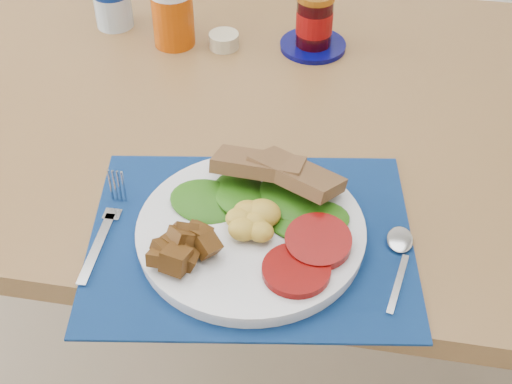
% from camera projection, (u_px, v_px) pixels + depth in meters
% --- Properties ---
extents(table, '(1.40, 0.90, 0.75)m').
position_uv_depth(table, '(203.00, 134.00, 1.30)').
color(table, brown).
rests_on(table, ground).
extents(placemat, '(0.50, 0.42, 0.00)m').
position_uv_depth(placemat, '(251.00, 239.00, 0.99)').
color(placemat, black).
rests_on(placemat, table).
extents(breakfast_plate, '(0.31, 0.31, 0.08)m').
position_uv_depth(breakfast_plate, '(246.00, 228.00, 0.97)').
color(breakfast_plate, silver).
rests_on(breakfast_plate, placemat).
extents(fork, '(0.03, 0.19, 0.00)m').
position_uv_depth(fork, '(107.00, 226.00, 1.00)').
color(fork, '#B2B5BA').
rests_on(fork, placemat).
extents(spoon, '(0.04, 0.16, 0.00)m').
position_uv_depth(spoon, '(399.00, 255.00, 0.96)').
color(spoon, '#B2B5BA').
rests_on(spoon, placemat).
extents(juice_glass, '(0.08, 0.08, 0.11)m').
position_uv_depth(juice_glass, '(173.00, 18.00, 1.34)').
color(juice_glass, '#AD3F04').
rests_on(juice_glass, table).
extents(ramekin, '(0.06, 0.06, 0.03)m').
position_uv_depth(ramekin, '(224.00, 41.00, 1.36)').
color(ramekin, '#C1B28E').
rests_on(ramekin, table).
extents(jam_on_saucer, '(0.13, 0.13, 0.11)m').
position_uv_depth(jam_on_saucer, '(314.00, 24.00, 1.33)').
color(jam_on_saucer, '#04064C').
rests_on(jam_on_saucer, table).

